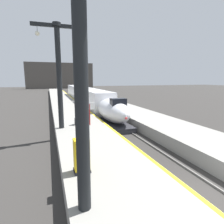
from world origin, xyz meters
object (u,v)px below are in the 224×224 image
passenger_near_edge (78,114)px  station_column_mid (59,67)px  highspeed_train_main (87,97)px  station_column_near (79,26)px  ticket_machine_yellow (82,157)px  departure_info_board (90,109)px  rolling_suitcase (77,121)px

passenger_near_edge → station_column_mid: bearing=-156.4°
highspeed_train_main → station_column_near: bearing=-101.4°
highspeed_train_main → station_column_mid: station_column_mid is taller
ticket_machine_yellow → departure_info_board: size_ratio=0.75×
highspeed_train_main → departure_info_board: highspeed_train_main is taller
station_column_mid → highspeed_train_main: bearing=72.0°
rolling_suitcase → passenger_near_edge: bearing=-61.3°
highspeed_train_main → station_column_mid: size_ratio=4.43×
passenger_near_edge → rolling_suitcase: passenger_near_edge is taller
rolling_suitcase → highspeed_train_main: bearing=75.6°
station_column_mid → rolling_suitcase: 5.32m
highspeed_train_main → passenger_near_edge: (-4.28, -17.50, 0.12)m
passenger_near_edge → ticket_machine_yellow: (-1.27, -9.17, -0.25)m
station_column_mid → passenger_near_edge: (1.62, 0.71, -4.33)m
station_column_mid → rolling_suitcase: (1.48, 0.97, -5.02)m
station_column_near → rolling_suitcase: station_column_near is taller
highspeed_train_main → departure_info_board: size_ratio=18.42×
rolling_suitcase → ticket_machine_yellow: bearing=-96.8°
rolling_suitcase → ticket_machine_yellow: size_ratio=0.61×
passenger_near_edge → ticket_machine_yellow: 9.26m
rolling_suitcase → departure_info_board: departure_info_board is taller
highspeed_train_main → ticket_machine_yellow: (-5.55, -26.67, -0.13)m
passenger_near_edge → departure_info_board: size_ratio=0.80×
highspeed_train_main → station_column_near: station_column_near is taller
highspeed_train_main → ticket_machine_yellow: bearing=-101.8°
passenger_near_edge → ticket_machine_yellow: passenger_near_edge is taller
station_column_mid → passenger_near_edge: station_column_mid is taller
station_column_mid → passenger_near_edge: size_ratio=5.21×
highspeed_train_main → rolling_suitcase: (-4.42, -17.24, -0.56)m
station_column_near → ticket_machine_yellow: (0.35, 2.53, -5.05)m
station_column_mid → ticket_machine_yellow: (0.35, -8.46, -4.58)m
station_column_mid → rolling_suitcase: size_ratio=8.97×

